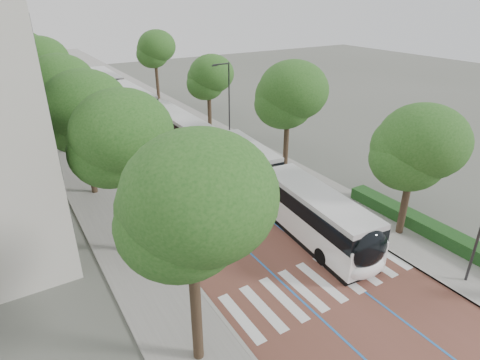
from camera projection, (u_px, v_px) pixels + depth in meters
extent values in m
plane|color=#51544C|center=(331.00, 294.00, 20.46)|extent=(160.00, 160.00, 0.00)
cube|color=brown|center=(113.00, 113.00, 51.35)|extent=(11.00, 140.00, 0.02)
cube|color=gray|center=(50.00, 122.00, 47.78)|extent=(4.00, 140.00, 0.12)
cube|color=gray|center=(168.00, 105.00, 54.88)|extent=(4.00, 140.00, 0.12)
cube|color=gray|center=(67.00, 119.00, 48.68)|extent=(0.20, 140.00, 0.14)
cube|color=gray|center=(155.00, 107.00, 53.98)|extent=(0.20, 140.00, 0.14)
cube|color=silver|center=(241.00, 318.00, 18.95)|extent=(0.55, 3.60, 0.01)
cube|color=silver|center=(263.00, 308.00, 19.55)|extent=(0.55, 3.60, 0.01)
cube|color=silver|center=(283.00, 299.00, 20.14)|extent=(0.55, 3.60, 0.01)
cube|color=silver|center=(302.00, 290.00, 20.73)|extent=(0.55, 3.60, 0.01)
cube|color=silver|center=(321.00, 282.00, 21.32)|extent=(0.55, 3.60, 0.01)
cube|color=silver|center=(338.00, 274.00, 21.91)|extent=(0.55, 3.60, 0.01)
cube|color=silver|center=(354.00, 266.00, 22.51)|extent=(0.55, 3.60, 0.01)
cube|color=silver|center=(370.00, 259.00, 23.10)|extent=(0.55, 3.60, 0.01)
cube|color=silver|center=(385.00, 253.00, 23.69)|extent=(0.55, 3.60, 0.01)
cube|color=#2261AB|center=(101.00, 115.00, 50.59)|extent=(0.12, 126.00, 0.01)
cube|color=#2261AB|center=(126.00, 111.00, 52.10)|extent=(0.12, 126.00, 0.01)
cube|color=black|center=(29.00, 128.00, 35.87)|extent=(0.12, 38.00, 1.60)
cube|color=black|center=(21.00, 92.00, 34.51)|extent=(0.12, 38.00, 1.60)
cube|color=black|center=(12.00, 54.00, 33.16)|extent=(0.12, 38.00, 1.60)
cube|color=black|center=(3.00, 15.00, 31.89)|extent=(0.12, 38.00, 1.60)
cube|color=#143A16|center=(442.00, 235.00, 24.56)|extent=(1.20, 14.00, 0.80)
cylinder|color=#2A2A2C|center=(229.00, 105.00, 38.93)|extent=(0.14, 0.14, 8.00)
cube|color=#2A2A2C|center=(221.00, 64.00, 36.90)|extent=(1.70, 0.12, 0.12)
cube|color=#2A2A2C|center=(215.00, 66.00, 36.60)|extent=(0.50, 0.20, 0.10)
cylinder|color=#2A2A2C|center=(154.00, 190.00, 22.01)|extent=(0.14, 0.14, 8.00)
cylinder|color=black|center=(196.00, 312.00, 15.85)|extent=(0.44, 0.44, 5.03)
ellipsoid|color=#1D4B18|center=(190.00, 211.00, 13.91)|extent=(5.49, 5.49, 4.66)
cylinder|color=black|center=(127.00, 216.00, 22.83)|extent=(0.44, 0.44, 4.86)
ellipsoid|color=#1D4B18|center=(117.00, 143.00, 20.97)|extent=(5.30, 5.30, 4.51)
cylinder|color=black|center=(91.00, 167.00, 29.89)|extent=(0.44, 0.44, 4.37)
ellipsoid|color=#1D4B18|center=(82.00, 115.00, 28.21)|extent=(6.12, 6.12, 5.20)
cylinder|color=black|center=(66.00, 132.00, 37.63)|extent=(0.44, 0.44, 4.27)
ellipsoid|color=#1D4B18|center=(58.00, 90.00, 35.99)|extent=(6.21, 6.21, 5.28)
cylinder|color=black|center=(47.00, 103.00, 46.82)|extent=(0.44, 0.44, 4.63)
ellipsoid|color=#1D4B18|center=(39.00, 66.00, 45.04)|extent=(6.24, 6.24, 5.30)
cylinder|color=black|center=(31.00, 81.00, 58.42)|extent=(0.44, 0.44, 4.56)
ellipsoid|color=#1D4B18|center=(25.00, 52.00, 56.67)|extent=(5.12, 5.12, 4.35)
cylinder|color=black|center=(404.00, 206.00, 24.81)|extent=(0.44, 0.44, 4.00)
ellipsoid|color=#1D4B18|center=(415.00, 151.00, 23.27)|extent=(5.16, 5.16, 4.39)
cylinder|color=black|center=(286.00, 145.00, 33.98)|extent=(0.44, 0.44, 4.48)
ellipsoid|color=#1D4B18|center=(288.00, 98.00, 32.25)|extent=(5.64, 5.64, 4.80)
cylinder|color=black|center=(210.00, 111.00, 44.91)|extent=(0.44, 0.44, 3.89)
ellipsoid|color=#1D4B18|center=(208.00, 79.00, 43.41)|extent=(4.84, 4.84, 4.12)
cylinder|color=black|center=(157.00, 83.00, 57.08)|extent=(0.44, 0.44, 4.79)
ellipsoid|color=#1D4B18|center=(155.00, 51.00, 55.23)|extent=(5.17, 5.17, 4.39)
cylinder|color=black|center=(273.00, 182.00, 28.51)|extent=(2.37, 1.10, 2.30)
cube|color=white|center=(315.00, 221.00, 24.57)|extent=(3.32, 9.54, 1.82)
cube|color=black|center=(316.00, 205.00, 24.09)|extent=(3.34, 9.36, 0.97)
cube|color=#BCBCBF|center=(317.00, 195.00, 23.82)|extent=(3.25, 9.35, 0.31)
cube|color=black|center=(314.00, 236.00, 25.03)|extent=(3.23, 9.17, 0.35)
cube|color=white|center=(245.00, 167.00, 32.23)|extent=(3.17, 7.93, 1.82)
cube|color=black|center=(245.00, 154.00, 31.75)|extent=(3.20, 7.78, 0.97)
cube|color=#BCBCBF|center=(245.00, 146.00, 31.48)|extent=(3.11, 7.77, 0.31)
cube|color=black|center=(245.00, 179.00, 32.69)|extent=(3.10, 7.62, 0.35)
ellipsoid|color=black|center=(369.00, 250.00, 20.58)|extent=(2.44, 1.30, 2.28)
ellipsoid|color=white|center=(366.00, 268.00, 21.02)|extent=(2.43, 1.20, 1.14)
cylinder|color=black|center=(322.00, 256.00, 22.59)|extent=(0.39, 1.02, 1.00)
cylinder|color=black|center=(353.00, 246.00, 23.50)|extent=(0.39, 1.02, 1.00)
cylinder|color=black|center=(224.00, 171.00, 33.46)|extent=(0.39, 1.02, 1.00)
cylinder|color=black|center=(248.00, 166.00, 34.37)|extent=(0.39, 1.02, 1.00)
cylinder|color=black|center=(273.00, 214.00, 26.93)|extent=(0.39, 1.02, 1.00)
cylinder|color=black|center=(301.00, 206.00, 27.85)|extent=(0.39, 1.02, 1.00)
cube|color=white|center=(178.00, 132.00, 40.28)|extent=(2.52, 12.00, 1.82)
cube|color=black|center=(177.00, 121.00, 39.80)|extent=(2.56, 11.76, 0.97)
cube|color=#BCBCBF|center=(177.00, 115.00, 39.52)|extent=(2.47, 11.76, 0.31)
cube|color=black|center=(178.00, 142.00, 40.74)|extent=(2.47, 11.52, 0.35)
ellipsoid|color=black|center=(204.00, 142.00, 35.44)|extent=(2.35, 1.10, 2.28)
ellipsoid|color=white|center=(204.00, 154.00, 35.89)|extent=(2.35, 1.00, 1.14)
cylinder|color=black|center=(183.00, 152.00, 37.28)|extent=(0.30, 1.00, 1.00)
cylinder|color=black|center=(204.00, 148.00, 38.35)|extent=(0.30, 1.00, 1.00)
cylinder|color=black|center=(154.00, 131.00, 43.00)|extent=(0.30, 1.00, 1.00)
cylinder|color=black|center=(174.00, 128.00, 44.07)|extent=(0.30, 1.00, 1.00)
cube|color=white|center=(133.00, 103.00, 50.86)|extent=(2.68, 12.04, 1.82)
cube|color=black|center=(132.00, 94.00, 50.38)|extent=(2.72, 11.80, 0.97)
cube|color=#BCBCBF|center=(131.00, 89.00, 50.11)|extent=(2.63, 11.80, 0.31)
cube|color=black|center=(134.00, 112.00, 51.32)|extent=(2.62, 11.56, 0.35)
ellipsoid|color=black|center=(149.00, 108.00, 46.07)|extent=(2.37, 1.14, 2.28)
ellipsoid|color=white|center=(150.00, 117.00, 46.52)|extent=(2.36, 1.04, 1.14)
cylinder|color=black|center=(134.00, 117.00, 47.88)|extent=(0.31, 1.00, 1.00)
cylinder|color=black|center=(152.00, 114.00, 48.98)|extent=(0.31, 1.00, 1.00)
cylinder|color=black|center=(116.00, 104.00, 53.55)|extent=(0.31, 1.00, 1.00)
cylinder|color=black|center=(132.00, 102.00, 54.64)|extent=(0.31, 1.00, 1.00)
cube|color=white|center=(107.00, 85.00, 61.06)|extent=(2.73, 12.05, 1.82)
cube|color=black|center=(106.00, 77.00, 60.58)|extent=(2.77, 11.81, 0.97)
cube|color=#BCBCBF|center=(105.00, 73.00, 60.31)|extent=(2.68, 11.81, 0.31)
cube|color=black|center=(108.00, 92.00, 61.52)|extent=(2.68, 11.57, 0.35)
ellipsoid|color=black|center=(116.00, 87.00, 56.18)|extent=(2.37, 1.15, 2.28)
ellipsoid|color=white|center=(117.00, 95.00, 56.62)|extent=(2.37, 1.05, 1.14)
cylinder|color=black|center=(106.00, 95.00, 58.05)|extent=(0.32, 1.01, 1.00)
cylinder|color=black|center=(121.00, 94.00, 59.09)|extent=(0.32, 1.01, 1.00)
cylinder|color=black|center=(94.00, 86.00, 63.83)|extent=(0.32, 1.01, 1.00)
cylinder|color=black|center=(109.00, 85.00, 64.87)|extent=(0.32, 1.01, 1.00)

